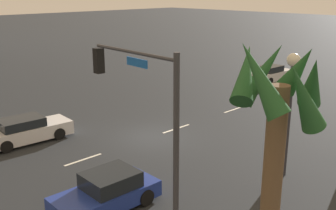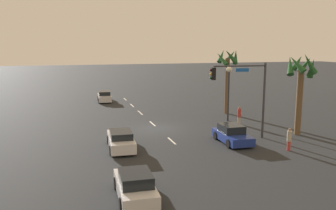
{
  "view_description": "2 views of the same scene",
  "coord_description": "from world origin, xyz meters",
  "px_view_note": "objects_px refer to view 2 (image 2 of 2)",
  "views": [
    {
      "loc": [
        13.91,
        15.64,
        7.95
      ],
      "look_at": [
        -0.29,
        0.98,
        2.0
      ],
      "focal_mm": 42.9,
      "sensor_mm": 36.0,
      "label": 1
    },
    {
      "loc": [
        29.83,
        -7.78,
        7.46
      ],
      "look_at": [
        0.04,
        0.99,
        2.11
      ],
      "focal_mm": 37.0,
      "sensor_mm": 36.0,
      "label": 2
    }
  ],
  "objects_px": {
    "car_1": "(121,140)",
    "car_3": "(232,135)",
    "traffic_signal": "(246,88)",
    "palm_tree_2": "(301,77)",
    "car_0": "(135,186)",
    "streetlamp": "(229,83)",
    "car_2": "(104,97)",
    "palm_tree_0": "(228,67)",
    "pedestrian_1": "(239,115)",
    "pedestrian_0": "(289,139)"
  },
  "relations": [
    {
      "from": "car_1",
      "to": "car_3",
      "type": "height_order",
      "value": "car_3"
    },
    {
      "from": "traffic_signal",
      "to": "palm_tree_2",
      "type": "bearing_deg",
      "value": 89.03
    },
    {
      "from": "car_0",
      "to": "streetlamp",
      "type": "distance_m",
      "value": 19.66
    },
    {
      "from": "car_2",
      "to": "streetlamp",
      "type": "distance_m",
      "value": 19.27
    },
    {
      "from": "car_0",
      "to": "car_3",
      "type": "distance_m",
      "value": 11.98
    },
    {
      "from": "palm_tree_0",
      "to": "palm_tree_2",
      "type": "height_order",
      "value": "palm_tree_0"
    },
    {
      "from": "car_1",
      "to": "car_3",
      "type": "distance_m",
      "value": 8.6
    },
    {
      "from": "streetlamp",
      "to": "palm_tree_0",
      "type": "relative_size",
      "value": 0.76
    },
    {
      "from": "car_0",
      "to": "car_1",
      "type": "bearing_deg",
      "value": 175.9
    },
    {
      "from": "pedestrian_1",
      "to": "palm_tree_2",
      "type": "relative_size",
      "value": 0.25
    },
    {
      "from": "traffic_signal",
      "to": "car_0",
      "type": "bearing_deg",
      "value": -51.66
    },
    {
      "from": "streetlamp",
      "to": "pedestrian_1",
      "type": "relative_size",
      "value": 3.13
    },
    {
      "from": "streetlamp",
      "to": "pedestrian_0",
      "type": "distance_m",
      "value": 10.76
    },
    {
      "from": "car_0",
      "to": "pedestrian_0",
      "type": "bearing_deg",
      "value": 110.9
    },
    {
      "from": "car_3",
      "to": "palm_tree_0",
      "type": "height_order",
      "value": "palm_tree_0"
    },
    {
      "from": "car_0",
      "to": "palm_tree_0",
      "type": "relative_size",
      "value": 0.58
    },
    {
      "from": "car_0",
      "to": "pedestrian_0",
      "type": "distance_m",
      "value": 12.96
    },
    {
      "from": "car_2",
      "to": "car_3",
      "type": "relative_size",
      "value": 1.08
    },
    {
      "from": "car_2",
      "to": "pedestrian_1",
      "type": "height_order",
      "value": "pedestrian_1"
    },
    {
      "from": "pedestrian_0",
      "to": "palm_tree_2",
      "type": "bearing_deg",
      "value": 136.69
    },
    {
      "from": "car_0",
      "to": "car_2",
      "type": "distance_m",
      "value": 30.82
    },
    {
      "from": "car_0",
      "to": "car_1",
      "type": "xyz_separation_m",
      "value": [
        -8.59,
        0.61,
        -0.0
      ]
    },
    {
      "from": "car_2",
      "to": "palm_tree_0",
      "type": "bearing_deg",
      "value": 44.51
    },
    {
      "from": "car_0",
      "to": "palm_tree_2",
      "type": "height_order",
      "value": "palm_tree_2"
    },
    {
      "from": "car_1",
      "to": "pedestrian_0",
      "type": "distance_m",
      "value": 12.16
    },
    {
      "from": "car_2",
      "to": "traffic_signal",
      "type": "distance_m",
      "value": 24.3
    },
    {
      "from": "pedestrian_1",
      "to": "palm_tree_2",
      "type": "distance_m",
      "value": 6.94
    },
    {
      "from": "car_2",
      "to": "palm_tree_2",
      "type": "distance_m",
      "value": 26.69
    },
    {
      "from": "car_0",
      "to": "traffic_signal",
      "type": "xyz_separation_m",
      "value": [
        -8.4,
        10.62,
        3.52
      ]
    },
    {
      "from": "palm_tree_2",
      "to": "car_2",
      "type": "bearing_deg",
      "value": -148.45
    },
    {
      "from": "car_1",
      "to": "palm_tree_2",
      "type": "xyz_separation_m",
      "value": [
        0.27,
        14.98,
        4.25
      ]
    },
    {
      "from": "car_2",
      "to": "palm_tree_0",
      "type": "relative_size",
      "value": 0.61
    },
    {
      "from": "palm_tree_0",
      "to": "streetlamp",
      "type": "bearing_deg",
      "value": -23.76
    },
    {
      "from": "car_2",
      "to": "car_0",
      "type": "bearing_deg",
      "value": -3.36
    },
    {
      "from": "pedestrian_1",
      "to": "car_2",
      "type": "bearing_deg",
      "value": -148.32
    },
    {
      "from": "pedestrian_1",
      "to": "palm_tree_0",
      "type": "bearing_deg",
      "value": 166.86
    },
    {
      "from": "car_3",
      "to": "car_0",
      "type": "bearing_deg",
      "value": -49.9
    },
    {
      "from": "car_2",
      "to": "palm_tree_2",
      "type": "xyz_separation_m",
      "value": [
        22.45,
        13.79,
        4.23
      ]
    },
    {
      "from": "car_1",
      "to": "car_3",
      "type": "relative_size",
      "value": 1.16
    },
    {
      "from": "traffic_signal",
      "to": "palm_tree_2",
      "type": "distance_m",
      "value": 5.02
    },
    {
      "from": "palm_tree_0",
      "to": "pedestrian_0",
      "type": "bearing_deg",
      "value": -7.34
    },
    {
      "from": "car_0",
      "to": "streetlamp",
      "type": "relative_size",
      "value": 0.77
    },
    {
      "from": "palm_tree_2",
      "to": "pedestrian_1",
      "type": "bearing_deg",
      "value": -148.94
    },
    {
      "from": "car_1",
      "to": "palm_tree_0",
      "type": "distance_m",
      "value": 17.17
    },
    {
      "from": "car_2",
      "to": "palm_tree_0",
      "type": "distance_m",
      "value": 17.83
    },
    {
      "from": "car_3",
      "to": "traffic_signal",
      "type": "distance_m",
      "value": 3.88
    },
    {
      "from": "car_1",
      "to": "traffic_signal",
      "type": "bearing_deg",
      "value": 88.93
    },
    {
      "from": "streetlamp",
      "to": "palm_tree_2",
      "type": "bearing_deg",
      "value": 26.05
    },
    {
      "from": "car_0",
      "to": "traffic_signal",
      "type": "bearing_deg",
      "value": 128.34
    },
    {
      "from": "pedestrian_0",
      "to": "palm_tree_0",
      "type": "height_order",
      "value": "palm_tree_0"
    }
  ]
}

